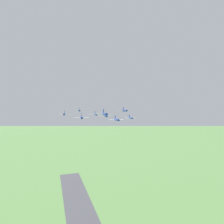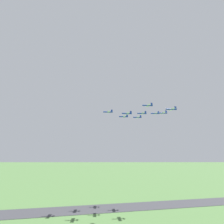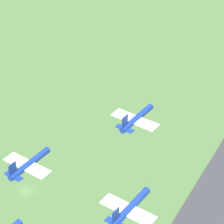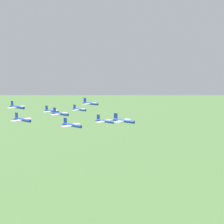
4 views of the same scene
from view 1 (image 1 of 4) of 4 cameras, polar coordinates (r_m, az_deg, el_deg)
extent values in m
cylinder|color=#19389E|center=(76.16, -2.34, -0.72)|extent=(3.00, 8.57, 1.05)
cube|color=white|center=(76.72, -2.42, -0.71)|extent=(8.30, 4.08, 0.17)
cube|color=#19389E|center=(79.62, -2.79, 0.25)|extent=(0.48, 1.51, 2.09)
cube|color=#19389E|center=(79.62, -2.79, -0.69)|extent=(3.20, 1.72, 0.11)
cylinder|color=#19389E|center=(93.67, 1.55, -2.57)|extent=(3.00, 8.57, 1.05)
cube|color=white|center=(94.22, 1.47, -2.56)|extent=(8.30, 4.08, 0.17)
cube|color=#19389E|center=(97.04, 1.05, -1.71)|extent=(0.48, 1.51, 2.09)
cube|color=#19389E|center=(97.09, 1.05, -2.48)|extent=(3.20, 1.72, 0.11)
cylinder|color=#19389E|center=(90.91, -9.90, -1.88)|extent=(3.00, 8.57, 1.05)
cube|color=white|center=(91.48, -9.92, -1.86)|extent=(8.30, 4.08, 0.17)
cube|color=#19389E|center=(94.39, -10.00, -1.01)|extent=(0.48, 1.51, 2.09)
cube|color=#19389E|center=(94.42, -10.00, -1.81)|extent=(3.20, 1.72, 0.11)
cylinder|color=#19389E|center=(111.30, 4.22, 0.41)|extent=(3.00, 8.57, 1.05)
cube|color=white|center=(111.84, 4.13, 0.41)|extent=(8.30, 4.08, 0.17)
cube|color=#19389E|center=(114.69, 3.71, 1.05)|extent=(0.48, 1.51, 2.09)
cube|color=#19389E|center=(114.67, 3.71, 0.40)|extent=(3.20, 1.72, 0.11)
cylinder|color=#19389E|center=(107.43, -5.33, -0.84)|extent=(3.00, 8.57, 1.05)
cube|color=white|center=(108.00, -5.37, -0.84)|extent=(8.30, 4.08, 0.17)
cube|color=#19389E|center=(110.92, -5.56, -0.14)|extent=(0.48, 1.51, 2.09)
cube|color=#19389E|center=(110.93, -5.56, -0.82)|extent=(3.20, 1.72, 0.11)
cylinder|color=#19389E|center=(106.71, -15.29, -0.75)|extent=(3.00, 8.57, 1.05)
cube|color=white|center=(107.28, -15.27, -0.74)|extent=(8.30, 4.08, 0.17)
cube|color=#19389E|center=(110.22, -15.20, -0.04)|extent=(0.48, 1.51, 2.09)
cube|color=#19389E|center=(110.22, -15.20, -0.72)|extent=(3.20, 1.72, 0.11)
cylinder|color=#19389E|center=(129.27, 6.15, -1.98)|extent=(3.00, 8.57, 1.05)
cube|color=white|center=(129.81, 6.07, -1.97)|extent=(8.30, 4.08, 0.17)
cube|color=#19389E|center=(132.57, 5.66, -1.36)|extent=(0.48, 1.51, 2.09)
cube|color=#19389E|center=(132.61, 5.66, -1.93)|extent=(3.20, 1.72, 0.11)
cylinder|color=#19389E|center=(124.53, -1.99, -1.40)|extent=(3.00, 8.57, 1.05)
cube|color=white|center=(125.09, -2.04, -1.39)|extent=(8.30, 4.08, 0.17)
cube|color=#19389E|center=(127.96, -2.28, -0.78)|extent=(0.48, 1.51, 2.09)
cube|color=#19389E|center=(127.99, -2.28, -1.36)|extent=(3.20, 1.72, 0.11)
cylinder|color=#19389E|center=(122.46, -10.58, 0.42)|extent=(3.00, 8.57, 1.05)
cube|color=white|center=(123.03, -10.59, 0.42)|extent=(8.30, 4.08, 0.17)
cube|color=#19389E|center=(125.99, -10.63, 1.00)|extent=(0.48, 1.51, 2.09)
cube|color=#19389E|center=(125.98, -10.63, 0.41)|extent=(3.20, 1.72, 0.11)
camera|label=2|loc=(183.98, 56.29, -12.17)|focal=28.00mm
camera|label=3|loc=(145.03, -22.59, 19.43)|focal=85.00mm
camera|label=4|loc=(76.94, -92.02, 13.92)|focal=50.00mm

